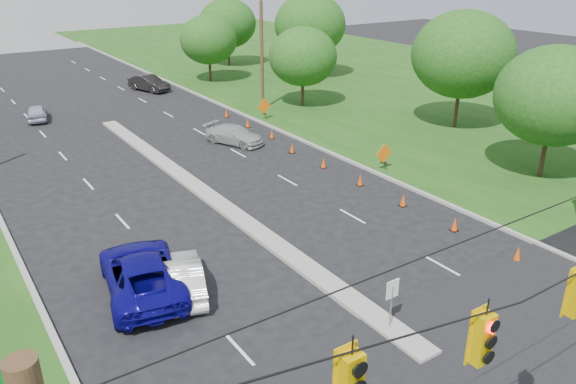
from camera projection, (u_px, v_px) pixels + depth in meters
grass_right at (539, 118)px, 46.19m from camera, size 40.00×160.00×0.06m
curb_right at (270, 127)px, 43.61m from camera, size 0.25×110.00×0.16m
median at (204, 193)px, 31.54m from camera, size 1.00×34.00×0.18m
median_sign at (392, 295)px, 19.51m from camera, size 0.55×0.06×2.05m
utility_pole_far_right at (262, 57)px, 46.91m from camera, size 0.28×0.28×9.00m
cone_1 at (518, 254)px, 24.47m from camera, size 0.32×0.32×0.70m
cone_2 at (455, 224)px, 27.15m from camera, size 0.32×0.32×0.70m
cone_3 at (403, 200)px, 29.82m from camera, size 0.32×0.32×0.70m
cone_4 at (360, 180)px, 32.50m from camera, size 0.32×0.32×0.70m
cone_5 at (323, 163)px, 35.17m from camera, size 0.32×0.32×0.70m
cone_6 at (292, 148)px, 37.84m from camera, size 0.32×0.32×0.70m
cone_7 at (272, 134)px, 40.83m from camera, size 0.32×0.32×0.70m
cone_8 at (248, 123)px, 43.50m from camera, size 0.32×0.32×0.70m
cone_9 at (226, 113)px, 46.18m from camera, size 0.32×0.32×0.70m
work_sign_1 at (384, 154)px, 34.37m from camera, size 1.27×0.58×1.37m
work_sign_2 at (264, 107)px, 45.07m from camera, size 1.27×0.58×1.37m
tree_7 at (554, 96)px, 31.98m from camera, size 6.72×6.72×7.84m
tree_8 at (463, 55)px, 41.44m from camera, size 7.56×7.56×8.82m
tree_9 at (303, 57)px, 48.01m from camera, size 5.88×5.88×6.86m
tree_10 at (310, 25)px, 59.27m from camera, size 7.56×7.56×8.82m
tree_11 at (227, 23)px, 65.87m from camera, size 6.72×6.72×7.84m
tree_12 at (208, 40)px, 57.68m from camera, size 5.88×5.88×6.86m
white_sedan at (183, 277)px, 22.06m from camera, size 2.72×4.46×1.39m
blue_pickup at (141, 273)px, 22.04m from camera, size 3.89×6.49×1.69m
silver_car_far at (234, 135)px, 39.63m from camera, size 3.48×4.81×1.29m
silver_car_oncoming at (37, 113)px, 45.24m from camera, size 2.25×3.98×1.28m
dark_car_receding at (149, 83)px, 55.01m from camera, size 3.01×4.90×1.53m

